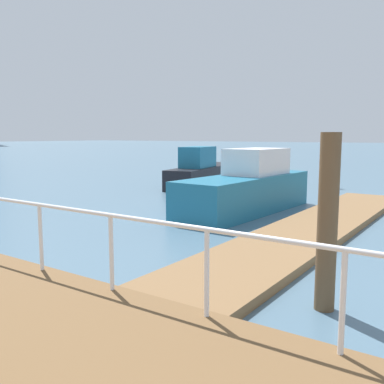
# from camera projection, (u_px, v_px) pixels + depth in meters

# --- Properties ---
(floating_dock) EXTENTS (14.26, 2.00, 0.18)m
(floating_dock) POSITION_uv_depth(u_px,v_px,m) (313.00, 229.00, 11.21)
(floating_dock) COLOR olive
(floating_dock) RESTS_ON ground_plane
(boardwalk_railing) EXTENTS (0.06, 29.63, 1.08)m
(boardwalk_railing) POSITION_uv_depth(u_px,v_px,m) (155.00, 239.00, 5.38)
(boardwalk_railing) COLOR white
(boardwalk_railing) RESTS_ON boardwalk
(dock_piling_1) EXTENTS (0.29, 0.29, 2.57)m
(dock_piling_1) POSITION_uv_depth(u_px,v_px,m) (327.00, 223.00, 6.08)
(dock_piling_1) COLOR brown
(dock_piling_1) RESTS_ON ground_plane
(dock_piling_2) EXTENTS (0.29, 0.29, 1.69)m
(dock_piling_2) POSITION_uv_depth(u_px,v_px,m) (326.00, 170.00, 20.85)
(dock_piling_2) COLOR brown
(dock_piling_2) RESTS_ON ground_plane
(moored_boat_0) EXTENTS (6.10, 2.03, 2.09)m
(moored_boat_0) POSITION_uv_depth(u_px,v_px,m) (248.00, 188.00, 14.14)
(moored_boat_0) COLOR #1E6B8C
(moored_boat_0) RESTS_ON ground_plane
(moored_boat_2) EXTENTS (7.03, 2.74, 1.98)m
(moored_boat_2) POSITION_uv_depth(u_px,v_px,m) (204.00, 172.00, 21.77)
(moored_boat_2) COLOR black
(moored_boat_2) RESTS_ON ground_plane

